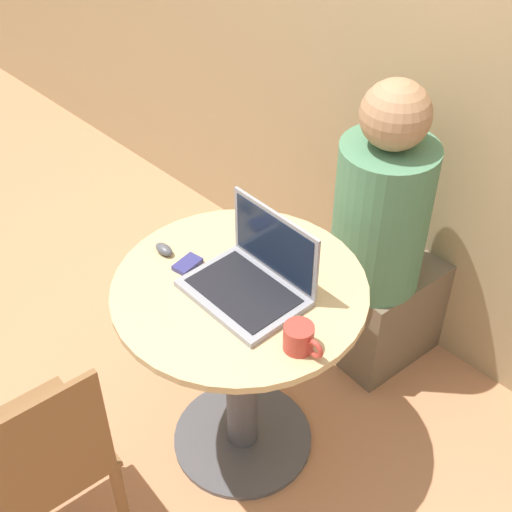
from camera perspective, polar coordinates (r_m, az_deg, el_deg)
ground_plane at (r=2.70m, az=-1.07°, el=-14.41°), size 12.00×12.00×0.00m
back_wall at (r=2.46m, az=15.14°, el=17.49°), size 7.00×0.05×2.60m
round_table at (r=2.30m, az=-1.22°, el=-7.09°), size 0.77×0.77×0.76m
laptop at (r=2.08m, az=-0.22°, el=-1.71°), size 0.35×0.27×0.24m
cell_phone at (r=2.19m, az=-5.50°, el=-0.65°), size 0.07×0.09×0.02m
computer_mouse at (r=2.24m, az=-7.37°, el=0.54°), size 0.07×0.04×0.03m
coffee_cup at (r=1.92m, az=3.53°, el=-6.60°), size 0.13×0.08×0.08m
chair_empty at (r=2.17m, az=-17.18°, el=-15.98°), size 0.44×0.44×0.86m
person_seated at (r=2.65m, az=10.30°, el=0.18°), size 0.36×0.53×1.22m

